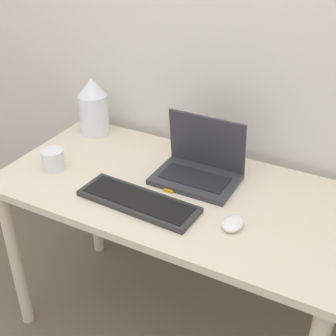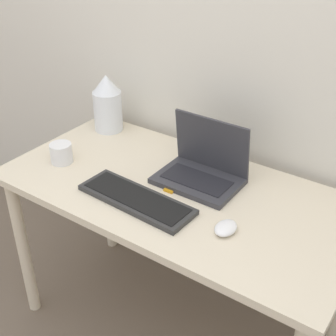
{
  "view_description": "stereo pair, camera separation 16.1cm",
  "coord_description": "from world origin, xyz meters",
  "px_view_note": "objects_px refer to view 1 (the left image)",
  "views": [
    {
      "loc": [
        0.64,
        -0.93,
        1.67
      ],
      "look_at": [
        -0.01,
        0.29,
        0.83
      ],
      "focal_mm": 50.0,
      "sensor_mm": 36.0,
      "label": 1
    },
    {
      "loc": [
        0.78,
        -0.85,
        1.67
      ],
      "look_at": [
        -0.01,
        0.29,
        0.83
      ],
      "focal_mm": 50.0,
      "sensor_mm": 36.0,
      "label": 2
    }
  ],
  "objects_px": {
    "vase": "(93,107)",
    "laptop": "(200,166)",
    "mouse": "(233,224)",
    "mp3_player": "(171,188)",
    "mug": "(53,159)",
    "keyboard": "(138,201)"
  },
  "relations": [
    {
      "from": "mp3_player",
      "to": "mug",
      "type": "xyz_separation_m",
      "value": [
        -0.47,
        -0.08,
        0.03
      ]
    },
    {
      "from": "mp3_player",
      "to": "mug",
      "type": "distance_m",
      "value": 0.48
    },
    {
      "from": "vase",
      "to": "mp3_player",
      "type": "bearing_deg",
      "value": -25.7
    },
    {
      "from": "laptop",
      "to": "mouse",
      "type": "distance_m",
      "value": 0.32
    },
    {
      "from": "mp3_player",
      "to": "mug",
      "type": "bearing_deg",
      "value": -169.89
    },
    {
      "from": "vase",
      "to": "mp3_player",
      "type": "xyz_separation_m",
      "value": [
        0.51,
        -0.24,
        -0.12
      ]
    },
    {
      "from": "mouse",
      "to": "mp3_player",
      "type": "height_order",
      "value": "mouse"
    },
    {
      "from": "mouse",
      "to": "laptop",
      "type": "bearing_deg",
      "value": 134.81
    },
    {
      "from": "mouse",
      "to": "vase",
      "type": "height_order",
      "value": "vase"
    },
    {
      "from": "vase",
      "to": "laptop",
      "type": "bearing_deg",
      "value": -12.26
    },
    {
      "from": "mug",
      "to": "keyboard",
      "type": "bearing_deg",
      "value": -6.69
    },
    {
      "from": "laptop",
      "to": "mp3_player",
      "type": "distance_m",
      "value": 0.14
    },
    {
      "from": "mouse",
      "to": "mug",
      "type": "relative_size",
      "value": 1.05
    },
    {
      "from": "laptop",
      "to": "vase",
      "type": "distance_m",
      "value": 0.58
    },
    {
      "from": "mouse",
      "to": "keyboard",
      "type": "bearing_deg",
      "value": -174.65
    },
    {
      "from": "mouse",
      "to": "mp3_player",
      "type": "xyz_separation_m",
      "value": [
        -0.28,
        0.1,
        -0.01
      ]
    },
    {
      "from": "laptop",
      "to": "keyboard",
      "type": "xyz_separation_m",
      "value": [
        -0.11,
        -0.25,
        -0.04
      ]
    },
    {
      "from": "vase",
      "to": "mouse",
      "type": "bearing_deg",
      "value": -23.73
    },
    {
      "from": "mouse",
      "to": "vase",
      "type": "xyz_separation_m",
      "value": [
        -0.78,
        0.34,
        0.11
      ]
    },
    {
      "from": "keyboard",
      "to": "mouse",
      "type": "bearing_deg",
      "value": 5.35
    },
    {
      "from": "vase",
      "to": "mp3_player",
      "type": "distance_m",
      "value": 0.58
    },
    {
      "from": "keyboard",
      "to": "vase",
      "type": "height_order",
      "value": "vase"
    }
  ]
}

